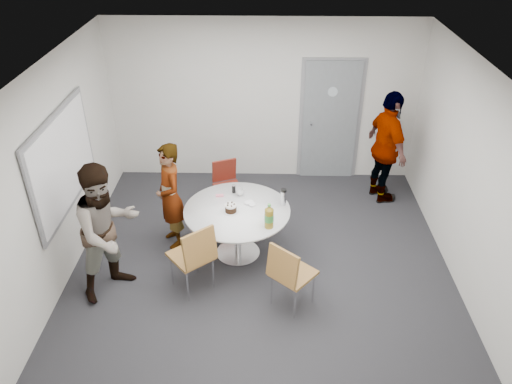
{
  "coord_description": "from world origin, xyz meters",
  "views": [
    {
      "loc": [
        0.05,
        -5.18,
        4.38
      ],
      "look_at": [
        -0.08,
        0.25,
        1.01
      ],
      "focal_mm": 35.0,
      "sensor_mm": 36.0,
      "label": 1
    }
  ],
  "objects_px": {
    "table": "(240,216)",
    "person_right": "(387,148)",
    "door": "(330,121)",
    "chair_near_left": "(195,253)",
    "person_main": "(170,196)",
    "chair_far": "(227,181)",
    "whiteboard": "(63,162)",
    "person_left": "(108,231)",
    "chair_near_right": "(289,271)"
  },
  "relations": [
    {
      "from": "chair_near_right",
      "to": "whiteboard",
      "type": "bearing_deg",
      "value": -158.19
    },
    {
      "from": "whiteboard",
      "to": "table",
      "type": "distance_m",
      "value": 2.32
    },
    {
      "from": "person_right",
      "to": "chair_near_left",
      "type": "bearing_deg",
      "value": 113.82
    },
    {
      "from": "chair_far",
      "to": "person_right",
      "type": "height_order",
      "value": "person_right"
    },
    {
      "from": "table",
      "to": "person_main",
      "type": "height_order",
      "value": "person_main"
    },
    {
      "from": "chair_near_right",
      "to": "person_main",
      "type": "height_order",
      "value": "person_main"
    },
    {
      "from": "door",
      "to": "chair_near_right",
      "type": "bearing_deg",
      "value": -103.46
    },
    {
      "from": "chair_near_right",
      "to": "chair_far",
      "type": "xyz_separation_m",
      "value": [
        -0.88,
        2.14,
        -0.07
      ]
    },
    {
      "from": "whiteboard",
      "to": "chair_near_left",
      "type": "xyz_separation_m",
      "value": [
        1.67,
        -0.69,
        -0.85
      ]
    },
    {
      "from": "person_main",
      "to": "person_right",
      "type": "bearing_deg",
      "value": 85.14
    },
    {
      "from": "table",
      "to": "chair_far",
      "type": "relative_size",
      "value": 1.7
    },
    {
      "from": "chair_near_left",
      "to": "person_main",
      "type": "bearing_deg",
      "value": 74.29
    },
    {
      "from": "door",
      "to": "chair_near_right",
      "type": "xyz_separation_m",
      "value": [
        -0.78,
        -3.24,
        -0.46
      ]
    },
    {
      "from": "chair_far",
      "to": "person_left",
      "type": "xyz_separation_m",
      "value": [
        -1.26,
        -1.83,
        0.38
      ]
    },
    {
      "from": "whiteboard",
      "to": "person_right",
      "type": "relative_size",
      "value": 1.05
    },
    {
      "from": "whiteboard",
      "to": "table",
      "type": "bearing_deg",
      "value": 1.09
    },
    {
      "from": "door",
      "to": "table",
      "type": "distance_m",
      "value": 2.67
    },
    {
      "from": "chair_near_left",
      "to": "chair_far",
      "type": "distance_m",
      "value": 1.89
    },
    {
      "from": "person_left",
      "to": "person_right",
      "type": "relative_size",
      "value": 0.97
    },
    {
      "from": "door",
      "to": "person_main",
      "type": "distance_m",
      "value": 3.08
    },
    {
      "from": "chair_near_left",
      "to": "person_left",
      "type": "relative_size",
      "value": 0.55
    },
    {
      "from": "person_main",
      "to": "person_right",
      "type": "height_order",
      "value": "person_right"
    },
    {
      "from": "chair_near_left",
      "to": "person_left",
      "type": "distance_m",
      "value": 1.06
    },
    {
      "from": "whiteboard",
      "to": "chair_near_left",
      "type": "bearing_deg",
      "value": -22.63
    },
    {
      "from": "chair_near_right",
      "to": "person_right",
      "type": "relative_size",
      "value": 0.51
    },
    {
      "from": "chair_far",
      "to": "whiteboard",
      "type": "bearing_deg",
      "value": 9.64
    },
    {
      "from": "door",
      "to": "chair_far",
      "type": "height_order",
      "value": "door"
    },
    {
      "from": "door",
      "to": "person_main",
      "type": "bearing_deg",
      "value": -139.8
    },
    {
      "from": "whiteboard",
      "to": "chair_near_right",
      "type": "height_order",
      "value": "whiteboard"
    },
    {
      "from": "chair_near_left",
      "to": "person_left",
      "type": "bearing_deg",
      "value": 137.53
    },
    {
      "from": "chair_far",
      "to": "person_main",
      "type": "xyz_separation_m",
      "value": [
        -0.69,
        -0.88,
        0.27
      ]
    },
    {
      "from": "table",
      "to": "person_right",
      "type": "bearing_deg",
      "value": 34.36
    },
    {
      "from": "door",
      "to": "chair_far",
      "type": "xyz_separation_m",
      "value": [
        -1.65,
        -1.11,
        -0.53
      ]
    },
    {
      "from": "chair_far",
      "to": "person_left",
      "type": "height_order",
      "value": "person_left"
    },
    {
      "from": "chair_far",
      "to": "person_main",
      "type": "bearing_deg",
      "value": 29.64
    },
    {
      "from": "person_left",
      "to": "chair_near_left",
      "type": "bearing_deg",
      "value": -51.46
    },
    {
      "from": "person_main",
      "to": "person_left",
      "type": "height_order",
      "value": "person_left"
    },
    {
      "from": "door",
      "to": "chair_near_left",
      "type": "relative_size",
      "value": 2.18
    },
    {
      "from": "whiteboard",
      "to": "door",
      "type": "bearing_deg",
      "value": 32.66
    },
    {
      "from": "chair_near_left",
      "to": "person_right",
      "type": "distance_m",
      "value": 3.52
    },
    {
      "from": "person_main",
      "to": "chair_near_left",
      "type": "bearing_deg",
      "value": -1.94
    },
    {
      "from": "door",
      "to": "person_left",
      "type": "bearing_deg",
      "value": -134.81
    },
    {
      "from": "door",
      "to": "chair_near_left",
      "type": "distance_m",
      "value": 3.55
    },
    {
      "from": "table",
      "to": "door",
      "type": "bearing_deg",
      "value": 58.16
    },
    {
      "from": "person_right",
      "to": "door",
      "type": "bearing_deg",
      "value": 31.64
    },
    {
      "from": "door",
      "to": "whiteboard",
      "type": "xyz_separation_m",
      "value": [
        -3.56,
        -2.28,
        0.42
      ]
    },
    {
      "from": "door",
      "to": "chair_near_right",
      "type": "relative_size",
      "value": 2.29
    },
    {
      "from": "table",
      "to": "chair_far",
      "type": "height_order",
      "value": "table"
    },
    {
      "from": "table",
      "to": "chair_near_right",
      "type": "distance_m",
      "value": 1.18
    },
    {
      "from": "whiteboard",
      "to": "chair_near_left",
      "type": "relative_size",
      "value": 1.96
    }
  ]
}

